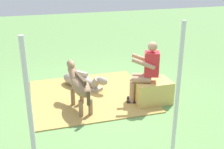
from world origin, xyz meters
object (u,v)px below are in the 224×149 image
at_px(pony_lying, 81,80).
at_px(soda_bottle, 164,86).
at_px(tent_pole_right, 32,129).
at_px(person_seated, 146,69).
at_px(pony_standing, 79,85).
at_px(tent_pole_left, 177,98).
at_px(hay_bale, 152,91).

bearing_deg(pony_lying, soda_bottle, 157.68).
bearing_deg(tent_pole_right, person_seated, -136.14).
xyz_separation_m(pony_standing, soda_bottle, (-2.11, -0.32, -0.42)).
distance_m(pony_standing, tent_pole_left, 2.46).
height_order(person_seated, soda_bottle, person_seated).
relative_size(hay_bale, tent_pole_right, 0.36).
bearing_deg(pony_lying, tent_pole_left, 103.79).
xyz_separation_m(hay_bale, pony_lying, (1.36, -1.24, -0.06)).
bearing_deg(hay_bale, pony_lying, -42.17).
bearing_deg(tent_pole_right, pony_lying, -108.96).
distance_m(pony_standing, soda_bottle, 2.17).
distance_m(person_seated, tent_pole_left, 2.13).
bearing_deg(pony_standing, tent_pole_left, 115.37).
relative_size(person_seated, tent_pole_left, 0.62).
bearing_deg(pony_lying, pony_standing, 78.31).
relative_size(hay_bale, soda_bottle, 3.11).
bearing_deg(pony_standing, hay_bale, 174.96).
height_order(person_seated, tent_pole_left, tent_pole_left).
bearing_deg(person_seated, tent_pole_right, 43.86).
relative_size(pony_lying, tent_pole_right, 0.54).
xyz_separation_m(person_seated, soda_bottle, (-0.67, -0.42, -0.65)).
height_order(person_seated, pony_standing, person_seated).
distance_m(pony_standing, tent_pole_right, 2.67).
xyz_separation_m(hay_bale, pony_standing, (1.59, -0.14, 0.29)).
relative_size(hay_bale, tent_pole_left, 0.36).
xyz_separation_m(pony_lying, tent_pole_left, (-0.80, 3.26, 0.92)).
bearing_deg(tent_pole_left, pony_standing, -64.63).
distance_m(soda_bottle, tent_pole_left, 2.89).
bearing_deg(tent_pole_right, hay_bale, -138.48).
distance_m(hay_bale, tent_pole_left, 2.27).
height_order(hay_bale, tent_pole_right, tent_pole_right).
relative_size(pony_standing, tent_pole_right, 0.61).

